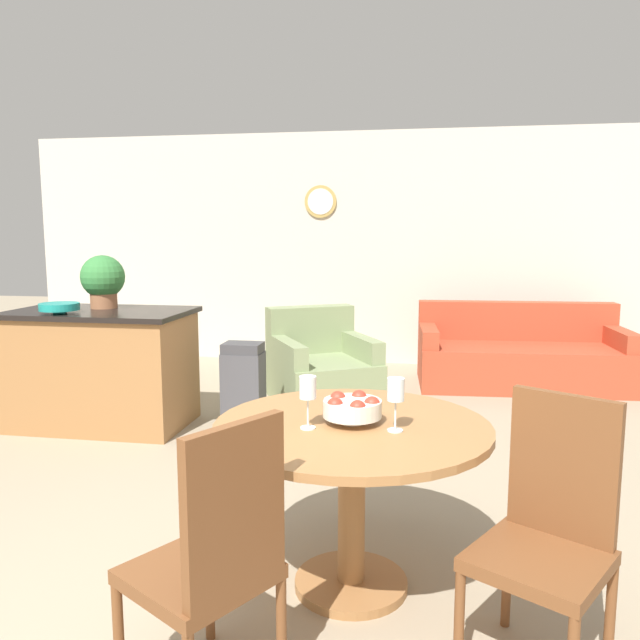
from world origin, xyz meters
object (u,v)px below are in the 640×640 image
at_px(wine_glass_left, 308,390).
at_px(wine_glass_right, 396,392).
at_px(couch, 520,358).
at_px(dining_chair_near_left, 214,554).
at_px(dining_chair_near_right, 549,525).
at_px(armchair, 321,370).
at_px(dining_table, 352,461).
at_px(potted_plant, 103,279).
at_px(trash_bin, 243,384).
at_px(fruit_bowl, 352,407).
at_px(kitchen_island, 103,368).
at_px(teal_bowl, 59,307).

relative_size(wine_glass_left, wine_glass_right, 1.00).
bearing_deg(couch, dining_chair_near_left, -112.45).
height_order(dining_chair_near_left, dining_chair_near_right, same).
xyz_separation_m(dining_chair_near_right, armchair, (-1.38, 3.36, -0.23)).
bearing_deg(wine_glass_left, dining_table, 30.85).
xyz_separation_m(wine_glass_right, potted_plant, (-2.46, 2.20, 0.26)).
bearing_deg(potted_plant, trash_bin, 3.30).
relative_size(wine_glass_left, trash_bin, 0.33).
bearing_deg(dining_chair_near_right, fruit_bowl, 5.73).
relative_size(fruit_bowl, kitchen_island, 0.18).
height_order(dining_table, teal_bowl, teal_bowl).
height_order(wine_glass_right, couch, wine_glass_right).
distance_m(kitchen_island, teal_bowl, 0.60).
xyz_separation_m(dining_table, dining_chair_near_left, (-0.36, -0.74, -0.05)).
bearing_deg(dining_chair_near_left, kitchen_island, 66.07).
bearing_deg(armchair, dining_chair_near_right, -97.29).
relative_size(dining_table, potted_plant, 2.74).
relative_size(wine_glass_left, teal_bowl, 0.75).
height_order(dining_chair_near_left, fruit_bowl, dining_chair_near_left).
xyz_separation_m(teal_bowl, trash_bin, (1.31, 0.43, -0.65)).
distance_m(wine_glass_left, kitchen_island, 2.98).
bearing_deg(dining_table, wine_glass_right, -22.18).
distance_m(wine_glass_right, armchair, 3.25).
relative_size(dining_chair_near_right, kitchen_island, 0.70).
distance_m(dining_chair_near_left, dining_chair_near_right, 1.16).
height_order(dining_chair_near_right, teal_bowl, teal_bowl).
bearing_deg(wine_glass_left, wine_glass_right, 4.34).
bearing_deg(dining_chair_near_left, wine_glass_left, 15.18).
bearing_deg(fruit_bowl, potted_plant, 136.99).
bearing_deg(kitchen_island, couch, 28.91).
distance_m(wine_glass_left, armchair, 3.20).
relative_size(wine_glass_right, teal_bowl, 0.75).
bearing_deg(dining_table, dining_chair_near_left, -115.73).
bearing_deg(teal_bowl, fruit_bowl, -35.75).
bearing_deg(kitchen_island, dining_table, -41.55).
height_order(potted_plant, trash_bin, potted_plant).
bearing_deg(couch, fruit_bowl, -111.13).
bearing_deg(wine_glass_right, trash_bin, 120.25).
height_order(dining_chair_near_right, potted_plant, potted_plant).
height_order(dining_chair_near_left, couch, dining_chair_near_left).
distance_m(teal_bowl, trash_bin, 1.52).
bearing_deg(wine_glass_right, dining_table, 157.82).
bearing_deg(trash_bin, armchair, 58.33).
xyz_separation_m(dining_table, wine_glass_left, (-0.17, -0.10, 0.33)).
xyz_separation_m(fruit_bowl, potted_plant, (-2.28, 2.13, 0.35)).
height_order(wine_glass_left, kitchen_island, wine_glass_left).
distance_m(dining_chair_near_left, armchair, 3.77).
relative_size(wine_glass_right, couch, 0.11).
height_order(fruit_bowl, trash_bin, fruit_bowl).
height_order(dining_chair_near_left, trash_bin, dining_chair_near_left).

